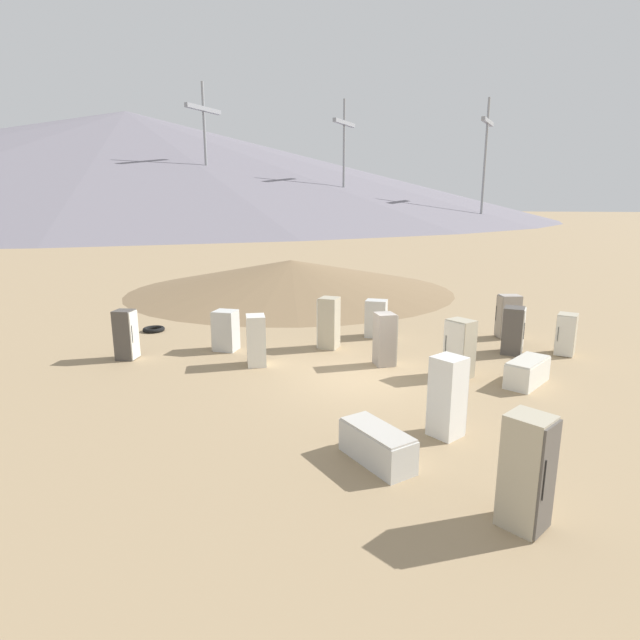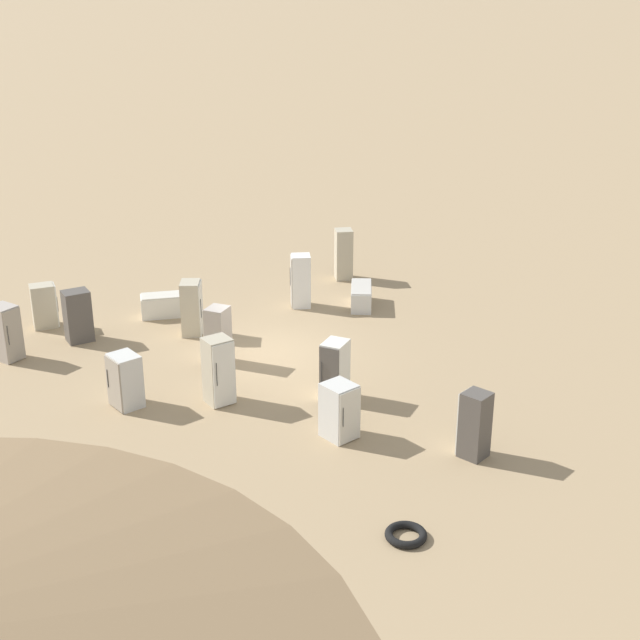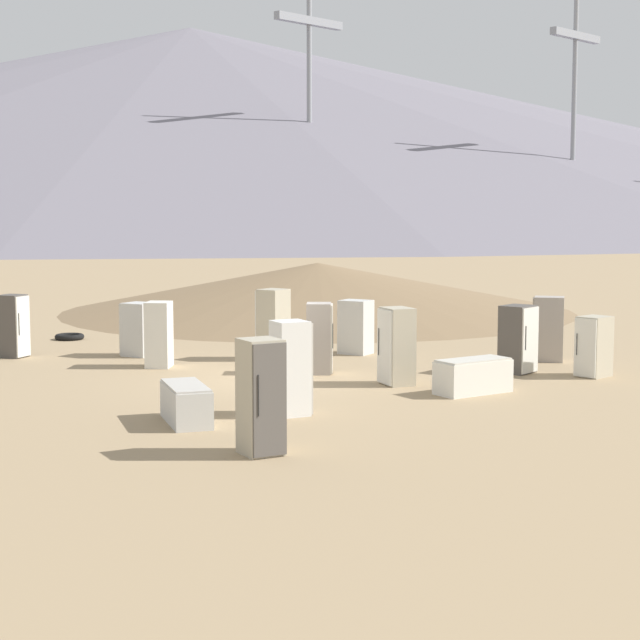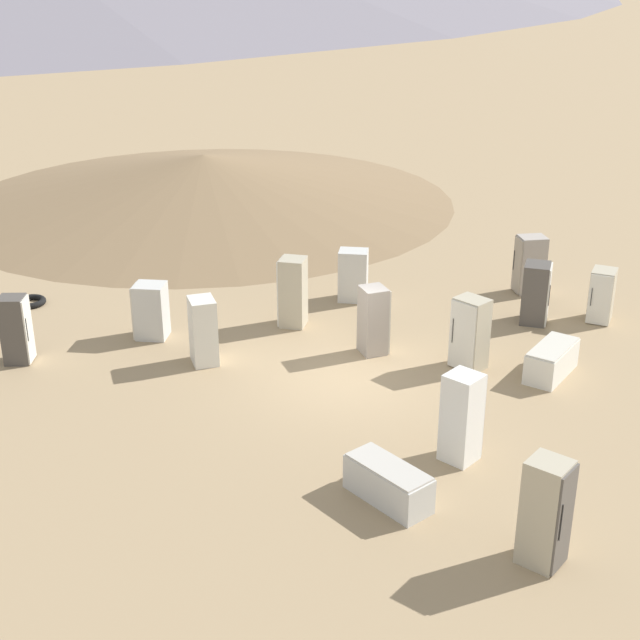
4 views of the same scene
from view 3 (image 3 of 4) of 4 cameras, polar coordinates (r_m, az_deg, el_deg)
The scene contains 20 objects.
ground_plane at distance 24.35m, azimuth -2.75°, elevation -3.26°, with size 1000.00×1000.00×0.00m, color #9E8460.
mountain_ridge_0 at distance 251.55m, azimuth -6.88°, elevation 10.25°, with size 343.54×343.54×44.15m.
dirt_mound at distance 40.16m, azimuth -0.13°, elevation 1.78°, with size 19.13×19.13×1.81m.
power_pylon_1 at distance 131.17m, azimuth 13.32°, elevation 8.18°, with size 10.09×3.46×28.83m.
power_pylon_2 at distance 137.14m, azimuth -0.57°, elevation 8.77°, with size 11.48×3.94×32.79m.
discarded_fridge_0 at distance 25.63m, azimuth 14.40°, elevation -1.38°, with size 0.80×0.64×1.41m.
discarded_fridge_1 at distance 19.78m, azimuth -7.16°, elevation -4.45°, with size 1.40×1.79×0.72m.
discarded_fridge_2 at distance 27.61m, azimuth -2.53°, elevation -0.23°, with size 0.75×0.76×1.82m.
discarded_fridge_3 at distance 27.89m, azimuth 12.07°, elevation -0.47°, with size 0.91×0.97×1.65m.
discarded_fridge_4 at distance 28.62m, azimuth -9.64°, elevation -0.50°, with size 0.86×0.93×1.41m.
discarded_fridge_5 at distance 29.09m, azimuth -16.02°, elevation -0.31°, with size 0.76×0.79×1.65m.
discarded_fridge_6 at distance 28.65m, azimuth 1.94°, elevation -0.37°, with size 0.84×0.91×1.44m.
discarded_fridge_7 at distance 22.92m, azimuth 8.16°, elevation -2.98°, with size 1.78×1.08×0.74m.
discarded_fridge_8 at distance 20.27m, azimuth -1.56°, elevation -2.58°, with size 0.83×0.80×1.81m.
discarded_fridge_9 at distance 17.11m, azimuth -3.17°, elevation -4.12°, with size 0.77×0.82×1.87m.
discarded_fridge_10 at distance 26.58m, azimuth -8.58°, elevation -0.77°, with size 0.95×0.92×1.62m.
discarded_fridge_11 at distance 25.27m, azimuth -0.02°, elevation -0.98°, with size 0.88×0.87×1.68m.
discarded_fridge_12 at distance 23.75m, azimuth 4.11°, elevation -1.41°, with size 0.87×0.92×1.72m.
discarded_fridge_13 at distance 25.81m, azimuth 10.52°, elevation -1.01°, with size 0.81×0.74×1.61m.
scrap_tire at distance 32.58m, azimuth -13.22°, elevation -0.87°, with size 0.86×0.86×0.17m.
Camera 3 is at (-16.74, -17.23, 3.99)m, focal length 60.00 mm.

